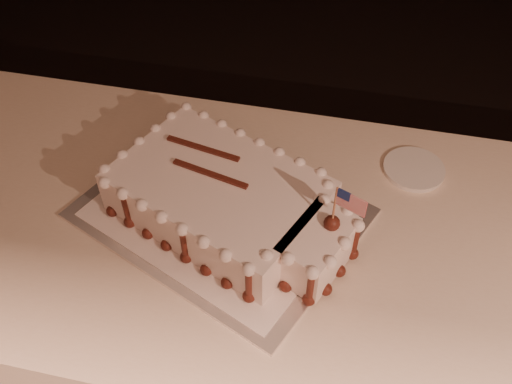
% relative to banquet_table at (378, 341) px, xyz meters
% --- Properties ---
extents(banquet_table, '(2.40, 0.80, 0.75)m').
position_rel_banquet_table_xyz_m(banquet_table, '(0.00, 0.00, 0.00)').
color(banquet_table, beige).
rests_on(banquet_table, ground).
extents(cake_board, '(0.68, 0.61, 0.01)m').
position_rel_banquet_table_xyz_m(cake_board, '(-0.40, 0.02, 0.38)').
color(cake_board, silver).
rests_on(cake_board, banquet_table).
extents(doily, '(0.61, 0.55, 0.00)m').
position_rel_banquet_table_xyz_m(doily, '(-0.40, 0.02, 0.38)').
color(doily, white).
rests_on(doily, cake_board).
extents(sheet_cake, '(0.56, 0.44, 0.21)m').
position_rel_banquet_table_xyz_m(sheet_cake, '(-0.38, 0.01, 0.44)').
color(sheet_cake, white).
rests_on(sheet_cake, doily).
extents(side_plate, '(0.14, 0.14, 0.01)m').
position_rel_banquet_table_xyz_m(side_plate, '(0.01, 0.25, 0.38)').
color(side_plate, silver).
rests_on(side_plate, banquet_table).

